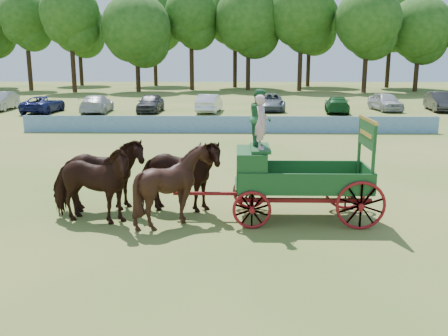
% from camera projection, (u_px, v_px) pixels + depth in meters
% --- Properties ---
extents(ground, '(160.00, 160.00, 0.00)m').
position_uv_depth(ground, '(256.00, 232.00, 13.72)').
color(ground, olive).
rests_on(ground, ground).
extents(horse_lead_left, '(2.90, 1.75, 2.29)m').
position_uv_depth(horse_lead_left, '(90.00, 185.00, 14.19)').
color(horse_lead_left, black).
rests_on(horse_lead_left, ground).
extents(horse_lead_right, '(2.90, 1.75, 2.29)m').
position_uv_depth(horse_lead_right, '(100.00, 176.00, 15.26)').
color(horse_lead_right, black).
rests_on(horse_lead_right, ground).
extents(horse_wheel_left, '(2.15, 1.93, 2.29)m').
position_uv_depth(horse_wheel_left, '(174.00, 185.00, 14.14)').
color(horse_wheel_left, black).
rests_on(horse_wheel_left, ground).
extents(horse_wheel_right, '(2.80, 1.45, 2.29)m').
position_uv_depth(horse_wheel_right, '(178.00, 176.00, 15.21)').
color(horse_wheel_right, black).
rests_on(horse_wheel_right, ground).
extents(farm_dray, '(6.00, 2.00, 3.79)m').
position_uv_depth(farm_dray, '(277.00, 163.00, 14.52)').
color(farm_dray, maroon).
rests_on(farm_dray, ground).
extents(sponsor_banner, '(26.00, 0.08, 1.05)m').
position_uv_depth(sponsor_banner, '(229.00, 124.00, 31.18)').
color(sponsor_banner, '#1C5497').
rests_on(sponsor_banner, ground).
extents(parked_cars, '(55.50, 7.53, 1.64)m').
position_uv_depth(parked_cars, '(261.00, 103.00, 42.69)').
color(parked_cars, silver).
rests_on(parked_cars, ground).
extents(treeline, '(89.48, 23.79, 15.50)m').
position_uv_depth(treeline, '(214.00, 18.00, 69.74)').
color(treeline, '#382314').
rests_on(treeline, ground).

